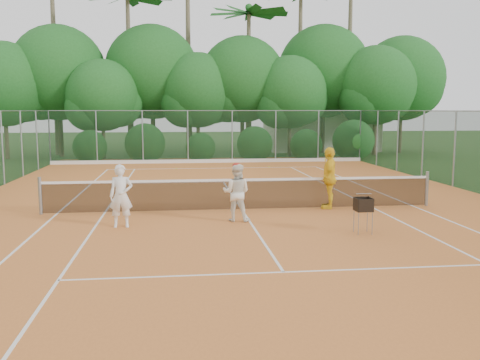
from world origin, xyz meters
name	(u,v)px	position (x,y,z in m)	size (l,w,h in m)	color
ground	(242,210)	(0.00, 0.00, 0.00)	(120.00, 120.00, 0.00)	#214017
clay_court	(242,210)	(0.00, 0.00, 0.01)	(18.00, 36.00, 0.02)	orange
club_building	(320,131)	(9.00, 24.00, 1.50)	(8.00, 5.00, 3.00)	beige
tennis_net	(242,193)	(0.00, 0.00, 0.53)	(11.97, 0.10, 1.10)	gray
player_white	(121,196)	(-3.41, -2.02, 0.84)	(0.60, 0.39, 1.64)	white
player_center_grp	(236,192)	(-0.35, -1.63, 0.82)	(0.91, 0.79, 1.61)	white
player_yellow	(329,178)	(2.72, -0.06, 0.97)	(1.11, 0.46, 1.90)	yellow
ball_hopper	(363,205)	(2.59, -3.48, 0.73)	(0.39, 0.39, 0.89)	gray
stray_ball_a	(176,169)	(-1.97, 11.62, 0.05)	(0.07, 0.07, 0.07)	#BBD230
stray_ball_b	(239,164)	(1.48, 13.52, 0.05)	(0.07, 0.07, 0.07)	#B7D331
stray_ball_c	(269,167)	(2.93, 11.90, 0.05)	(0.07, 0.07, 0.07)	#C8D531
court_markings	(242,210)	(0.00, 0.00, 0.02)	(11.03, 23.83, 0.01)	white
fence_back	(210,137)	(0.00, 15.00, 1.52)	(18.07, 0.07, 3.00)	#19381E
tropical_treeline	(226,79)	(1.43, 20.22, 5.11)	(32.10, 8.49, 15.03)	brown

